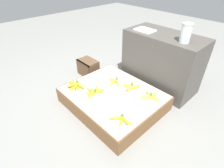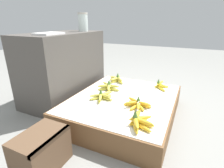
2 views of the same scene
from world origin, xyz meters
The scene contains 12 objects.
ground_plane centered at (0.00, 0.00, 0.00)m, with size 10.00×10.00×0.00m, color gray.
display_platform centered at (0.00, 0.00, 0.10)m, with size 1.12×0.93×0.20m.
back_vendor_table centered at (0.12, 0.80, 0.38)m, with size 1.01×0.51×0.76m.
wooden_crate centered at (-0.81, 0.23, 0.13)m, with size 0.31×0.22×0.25m.
banana_bunch_front_left centered at (-0.40, -0.27, 0.23)m, with size 0.26×0.18×0.11m.
banana_bunch_front_midleft centered at (-0.14, -0.17, 0.23)m, with size 0.19×0.24×0.10m.
banana_bunch_front_right centered at (0.40, -0.27, 0.23)m, with size 0.24×0.17×0.10m.
banana_bunch_middle_midleft centered at (-0.13, 0.17, 0.23)m, with size 0.24×0.21×0.10m.
banana_bunch_middle_midright centered at (0.10, 0.22, 0.23)m, with size 0.20×0.24×0.11m.
banana_bunch_middle_right centered at (0.38, 0.24, 0.23)m, with size 0.23×0.21×0.11m.
glass_jar centered at (0.41, 0.70, 0.87)m, with size 0.12×0.12×0.21m.
foam_tray_white centered at (-0.14, 0.71, 0.77)m, with size 0.25×0.18×0.02m.
Camera 1 is at (1.22, -1.16, 1.49)m, focal length 28.00 mm.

